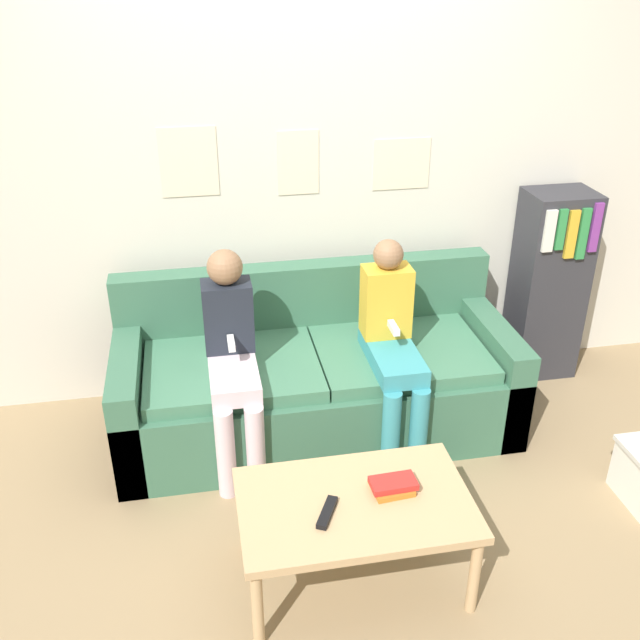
% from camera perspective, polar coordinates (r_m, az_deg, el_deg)
% --- Properties ---
extents(ground_plane, '(10.00, 10.00, 0.00)m').
position_cam_1_polar(ground_plane, '(3.56, 1.23, -13.19)').
color(ground_plane, '#937A56').
extents(wall_back, '(8.00, 0.06, 2.60)m').
position_cam_1_polar(wall_back, '(3.88, -1.83, 12.22)').
color(wall_back, beige).
rests_on(wall_back, ground_plane).
extents(couch, '(2.06, 0.85, 0.82)m').
position_cam_1_polar(couch, '(3.82, -0.38, -4.81)').
color(couch, '#38664C').
rests_on(couch, ground_plane).
extents(coffee_table, '(0.92, 0.58, 0.41)m').
position_cam_1_polar(coffee_table, '(2.91, 2.80, -14.90)').
color(coffee_table, tan).
rests_on(coffee_table, ground_plane).
extents(person_left, '(0.24, 0.58, 1.08)m').
position_cam_1_polar(person_left, '(3.44, -7.08, -2.63)').
color(person_left, silver).
rests_on(person_left, ground_plane).
extents(person_right, '(0.24, 0.58, 1.08)m').
position_cam_1_polar(person_right, '(3.56, 5.78, -1.65)').
color(person_right, teal).
rests_on(person_right, ground_plane).
extents(tv_remote, '(0.11, 0.17, 0.02)m').
position_cam_1_polar(tv_remote, '(2.81, 0.57, -15.14)').
color(tv_remote, black).
rests_on(tv_remote, coffee_table).
extents(book_stack, '(0.19, 0.15, 0.05)m').
position_cam_1_polar(book_stack, '(2.92, 5.82, -13.00)').
color(book_stack, orange).
rests_on(book_stack, coffee_table).
extents(bookshelf, '(0.38, 0.32, 1.13)m').
position_cam_1_polar(bookshelf, '(4.40, 17.80, 2.70)').
color(bookshelf, '#2D2D33').
rests_on(bookshelf, ground_plane).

